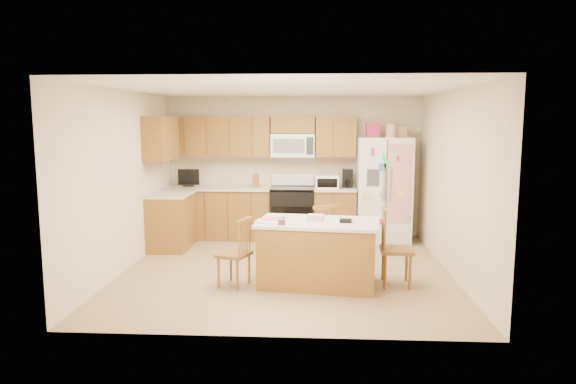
# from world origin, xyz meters

# --- Properties ---
(ground) EXTENTS (4.50, 4.50, 0.00)m
(ground) POSITION_xyz_m (0.00, 0.00, 0.00)
(ground) COLOR #84674A
(ground) RESTS_ON ground
(room_shell) EXTENTS (4.60, 4.60, 2.52)m
(room_shell) POSITION_xyz_m (0.00, 0.00, 1.44)
(room_shell) COLOR beige
(room_shell) RESTS_ON ground
(cabinetry) EXTENTS (3.36, 1.56, 2.15)m
(cabinetry) POSITION_xyz_m (-0.98, 1.79, 0.91)
(cabinetry) COLOR brown
(cabinetry) RESTS_ON ground
(stove) EXTENTS (0.76, 0.65, 1.13)m
(stove) POSITION_xyz_m (0.00, 1.94, 0.47)
(stove) COLOR black
(stove) RESTS_ON ground
(refrigerator) EXTENTS (0.90, 0.79, 2.04)m
(refrigerator) POSITION_xyz_m (1.57, 1.87, 0.92)
(refrigerator) COLOR white
(refrigerator) RESTS_ON ground
(island) EXTENTS (1.61, 1.06, 0.92)m
(island) POSITION_xyz_m (0.44, -0.61, 0.42)
(island) COLOR brown
(island) RESTS_ON ground
(windsor_chair_left) EXTENTS (0.47, 0.48, 0.88)m
(windsor_chair_left) POSITION_xyz_m (-0.60, -0.71, 0.41)
(windsor_chair_left) COLOR brown
(windsor_chair_left) RESTS_ON ground
(windsor_chair_back) EXTENTS (0.53, 0.52, 0.95)m
(windsor_chair_back) POSITION_xyz_m (0.50, -0.00, 0.45)
(windsor_chair_back) COLOR brown
(windsor_chair_back) RESTS_ON ground
(windsor_chair_right) EXTENTS (0.43, 0.44, 0.99)m
(windsor_chair_right) POSITION_xyz_m (1.41, -0.57, 0.47)
(windsor_chair_right) COLOR brown
(windsor_chair_right) RESTS_ON ground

